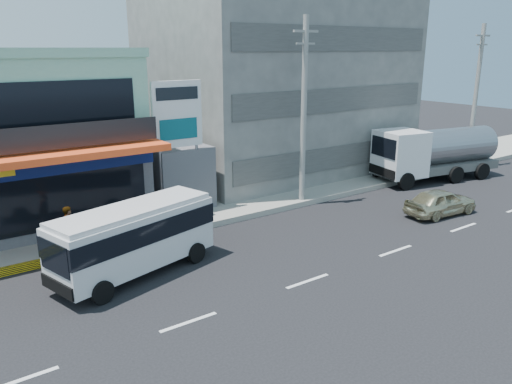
# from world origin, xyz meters

# --- Properties ---
(ground) EXTENTS (120.00, 120.00, 0.00)m
(ground) POSITION_xyz_m (0.00, 0.00, 0.00)
(ground) COLOR black
(ground) RESTS_ON ground
(sidewalk) EXTENTS (70.00, 5.00, 0.30)m
(sidewalk) POSITION_xyz_m (5.00, 9.50, 0.15)
(sidewalk) COLOR gray
(sidewalk) RESTS_ON ground
(concrete_building) EXTENTS (16.00, 12.00, 14.00)m
(concrete_building) POSITION_xyz_m (10.00, 15.00, 7.00)
(concrete_building) COLOR gray
(concrete_building) RESTS_ON ground
(gap_structure) EXTENTS (3.00, 6.00, 3.50)m
(gap_structure) POSITION_xyz_m (0.00, 12.00, 1.75)
(gap_structure) COLOR #4C4C51
(gap_structure) RESTS_ON ground
(satellite_dish) EXTENTS (1.50, 1.50, 0.15)m
(satellite_dish) POSITION_xyz_m (0.00, 11.00, 3.58)
(satellite_dish) COLOR slate
(satellite_dish) RESTS_ON gap_structure
(billboard) EXTENTS (2.60, 0.18, 6.90)m
(billboard) POSITION_xyz_m (-0.50, 9.20, 4.93)
(billboard) COLOR gray
(billboard) RESTS_ON ground
(utility_pole_near) EXTENTS (1.60, 0.30, 10.00)m
(utility_pole_near) POSITION_xyz_m (6.00, 7.40, 5.15)
(utility_pole_near) COLOR #999993
(utility_pole_near) RESTS_ON ground
(utility_pole_far) EXTENTS (1.60, 0.30, 10.00)m
(utility_pole_far) POSITION_xyz_m (22.00, 7.40, 5.15)
(utility_pole_far) COLOR #999993
(utility_pole_far) RESTS_ON ground
(minibus) EXTENTS (6.78, 3.68, 2.70)m
(minibus) POSITION_xyz_m (-4.93, 4.35, 1.61)
(minibus) COLOR silver
(minibus) RESTS_ON ground
(sedan) EXTENTS (4.25, 2.06, 1.40)m
(sedan) POSITION_xyz_m (10.74, 1.87, 0.70)
(sedan) COLOR beige
(sedan) RESTS_ON ground
(tanker_truck) EXTENTS (9.03, 4.23, 3.43)m
(tanker_truck) POSITION_xyz_m (16.44, 6.57, 1.84)
(tanker_truck) COLOR white
(tanker_truck) RESTS_ON ground
(motorcycle_rider) EXTENTS (1.97, 1.10, 2.40)m
(motorcycle_rider) POSITION_xyz_m (-6.63, 6.80, 0.79)
(motorcycle_rider) COLOR #501A0B
(motorcycle_rider) RESTS_ON ground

